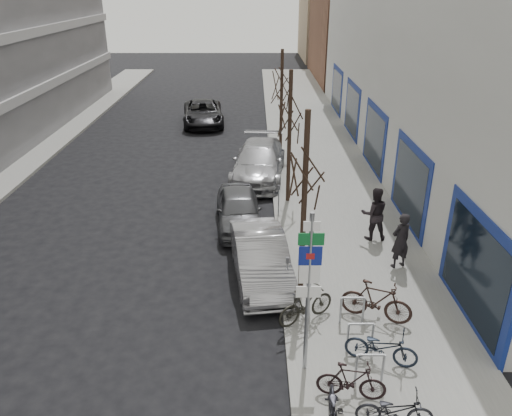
{
  "coord_description": "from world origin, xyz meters",
  "views": [
    {
      "loc": [
        1.23,
        -9.21,
        8.45
      ],
      "look_at": [
        1.26,
        5.1,
        2.0
      ],
      "focal_mm": 35.0,
      "sensor_mm": 36.0,
      "label": 1
    }
  ],
  "objects_px": {
    "tree_far": "(282,78)",
    "bike_mid_curb": "(382,344)",
    "pedestrian_near": "(401,240)",
    "pedestrian_far": "(374,213)",
    "tree_mid": "(290,107)",
    "lane_car": "(203,113)",
    "meter_back": "(274,153)",
    "bike_far_curb": "(395,407)",
    "parked_car_mid": "(239,209)",
    "tree_near": "(306,161)",
    "bike_rack": "(360,334)",
    "bike_near_right": "(351,381)",
    "meter_mid": "(279,197)",
    "parked_car_back": "(259,162)",
    "bike_mid_inner": "(306,304)",
    "parked_car_front": "(261,257)",
    "bike_near_left": "(335,414)",
    "bike_far_inner": "(376,301)",
    "highway_sign_pole": "(309,285)",
    "meter_front": "(287,273)"
  },
  "relations": [
    {
      "from": "tree_near",
      "to": "bike_mid_inner",
      "type": "height_order",
      "value": "tree_near"
    },
    {
      "from": "lane_car",
      "to": "tree_mid",
      "type": "bearing_deg",
      "value": -76.64
    },
    {
      "from": "meter_back",
      "to": "parked_car_mid",
      "type": "relative_size",
      "value": 0.31
    },
    {
      "from": "bike_near_right",
      "to": "bike_near_left",
      "type": "bearing_deg",
      "value": 163.25
    },
    {
      "from": "parked_car_mid",
      "to": "bike_rack",
      "type": "bearing_deg",
      "value": -71.75
    },
    {
      "from": "tree_near",
      "to": "bike_near_right",
      "type": "relative_size",
      "value": 3.59
    },
    {
      "from": "bike_rack",
      "to": "parked_car_front",
      "type": "xyz_separation_m",
      "value": [
        -2.4,
        3.59,
        0.08
      ]
    },
    {
      "from": "pedestrian_near",
      "to": "parked_car_mid",
      "type": "bearing_deg",
      "value": -55.43
    },
    {
      "from": "lane_car",
      "to": "pedestrian_far",
      "type": "bearing_deg",
      "value": -72.04
    },
    {
      "from": "tree_far",
      "to": "bike_far_curb",
      "type": "height_order",
      "value": "tree_far"
    },
    {
      "from": "parked_car_front",
      "to": "pedestrian_near",
      "type": "height_order",
      "value": "pedestrian_near"
    },
    {
      "from": "meter_back",
      "to": "parked_car_front",
      "type": "distance_m",
      "value": 9.84
    },
    {
      "from": "meter_front",
      "to": "bike_far_curb",
      "type": "xyz_separation_m",
      "value": [
        1.91,
        -4.69,
        -0.29
      ]
    },
    {
      "from": "bike_mid_inner",
      "to": "parked_car_front",
      "type": "height_order",
      "value": "parked_car_front"
    },
    {
      "from": "meter_back",
      "to": "bike_far_inner",
      "type": "distance_m",
      "value": 12.34
    },
    {
      "from": "tree_far",
      "to": "lane_car",
      "type": "xyz_separation_m",
      "value": [
        -4.75,
        6.48,
        -3.35
      ]
    },
    {
      "from": "bike_rack",
      "to": "highway_sign_pole",
      "type": "bearing_deg",
      "value": -156.41
    },
    {
      "from": "bike_far_curb",
      "to": "lane_car",
      "type": "distance_m",
      "value": 25.44
    },
    {
      "from": "tree_near",
      "to": "parked_car_mid",
      "type": "bearing_deg",
      "value": 114.3
    },
    {
      "from": "tree_mid",
      "to": "meter_mid",
      "type": "relative_size",
      "value": 4.33
    },
    {
      "from": "bike_near_left",
      "to": "lane_car",
      "type": "height_order",
      "value": "lane_car"
    },
    {
      "from": "bike_near_left",
      "to": "parked_car_mid",
      "type": "distance_m",
      "value": 10.07
    },
    {
      "from": "bike_rack",
      "to": "bike_near_right",
      "type": "bearing_deg",
      "value": -107.63
    },
    {
      "from": "tree_mid",
      "to": "meter_back",
      "type": "bearing_deg",
      "value": 96.42
    },
    {
      "from": "parked_car_mid",
      "to": "tree_mid",
      "type": "bearing_deg",
      "value": 41.37
    },
    {
      "from": "bike_mid_inner",
      "to": "bike_far_curb",
      "type": "height_order",
      "value": "bike_mid_inner"
    },
    {
      "from": "bike_far_curb",
      "to": "parked_car_mid",
      "type": "height_order",
      "value": "parked_car_mid"
    },
    {
      "from": "bike_far_inner",
      "to": "lane_car",
      "type": "distance_m",
      "value": 22.12
    },
    {
      "from": "bike_near_right",
      "to": "bike_far_inner",
      "type": "xyz_separation_m",
      "value": [
        1.16,
        2.81,
        0.12
      ]
    },
    {
      "from": "tree_mid",
      "to": "bike_mid_inner",
      "type": "xyz_separation_m",
      "value": [
        -0.02,
        -8.19,
        -3.42
      ]
    },
    {
      "from": "pedestrian_near",
      "to": "bike_near_right",
      "type": "bearing_deg",
      "value": 42.45
    },
    {
      "from": "tree_far",
      "to": "bike_mid_curb",
      "type": "bearing_deg",
      "value": -84.32
    },
    {
      "from": "bike_rack",
      "to": "tree_mid",
      "type": "height_order",
      "value": "tree_mid"
    },
    {
      "from": "bike_rack",
      "to": "meter_back",
      "type": "height_order",
      "value": "meter_back"
    },
    {
      "from": "tree_mid",
      "to": "lane_car",
      "type": "xyz_separation_m",
      "value": [
        -4.75,
        12.98,
        -3.35
      ]
    },
    {
      "from": "tree_near",
      "to": "lane_car",
      "type": "distance_m",
      "value": 20.33
    },
    {
      "from": "pedestrian_near",
      "to": "pedestrian_far",
      "type": "relative_size",
      "value": 0.95
    },
    {
      "from": "bike_near_left",
      "to": "parked_car_front",
      "type": "relative_size",
      "value": 0.42
    },
    {
      "from": "bike_far_inner",
      "to": "parked_car_back",
      "type": "distance_m",
      "value": 11.55
    },
    {
      "from": "tree_near",
      "to": "parked_car_front",
      "type": "relative_size",
      "value": 1.23
    },
    {
      "from": "bike_mid_inner",
      "to": "bike_far_curb",
      "type": "distance_m",
      "value": 3.8
    },
    {
      "from": "tree_far",
      "to": "bike_near_right",
      "type": "relative_size",
      "value": 3.59
    },
    {
      "from": "meter_back",
      "to": "tree_mid",
      "type": "bearing_deg",
      "value": -83.58
    },
    {
      "from": "parked_car_mid",
      "to": "parked_car_back",
      "type": "relative_size",
      "value": 0.72
    },
    {
      "from": "meter_front",
      "to": "bike_near_left",
      "type": "relative_size",
      "value": 0.68
    },
    {
      "from": "tree_far",
      "to": "bike_mid_curb",
      "type": "relative_size",
      "value": 3.19
    },
    {
      "from": "meter_mid",
      "to": "parked_car_back",
      "type": "height_order",
      "value": "parked_car_back"
    },
    {
      "from": "meter_back",
      "to": "tree_near",
      "type": "bearing_deg",
      "value": -87.55
    },
    {
      "from": "bike_near_left",
      "to": "bike_mid_curb",
      "type": "bearing_deg",
      "value": 60.7
    },
    {
      "from": "bike_near_right",
      "to": "lane_car",
      "type": "relative_size",
      "value": 0.28
    }
  ]
}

